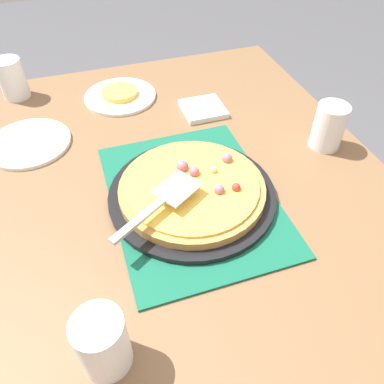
# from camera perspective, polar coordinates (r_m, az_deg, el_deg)

# --- Properties ---
(ground_plane) EXTENTS (8.00, 8.00, 0.00)m
(ground_plane) POSITION_cam_1_polar(r_m,az_deg,el_deg) (1.51, 0.00, -21.29)
(ground_plane) COLOR #4C4C51
(dining_table) EXTENTS (1.40, 1.00, 0.75)m
(dining_table) POSITION_cam_1_polar(r_m,az_deg,el_deg) (0.96, 0.00, -5.50)
(dining_table) COLOR brown
(dining_table) RESTS_ON ground_plane
(placemat) EXTENTS (0.48, 0.36, 0.01)m
(placemat) POSITION_cam_1_polar(r_m,az_deg,el_deg) (0.88, 0.00, -0.79)
(placemat) COLOR #145B42
(placemat) RESTS_ON dining_table
(pizza_pan) EXTENTS (0.38, 0.38, 0.01)m
(pizza_pan) POSITION_cam_1_polar(r_m,az_deg,el_deg) (0.87, 0.00, -0.33)
(pizza_pan) COLOR black
(pizza_pan) RESTS_ON placemat
(pizza) EXTENTS (0.33, 0.33, 0.05)m
(pizza) POSITION_cam_1_polar(r_m,az_deg,el_deg) (0.85, 0.05, 0.67)
(pizza) COLOR #B78442
(pizza) RESTS_ON pizza_pan
(plate_near_left) EXTENTS (0.22, 0.22, 0.01)m
(plate_near_left) POSITION_cam_1_polar(r_m,az_deg,el_deg) (1.24, -10.69, 13.91)
(plate_near_left) COLOR white
(plate_near_left) RESTS_ON dining_table
(plate_side) EXTENTS (0.22, 0.22, 0.01)m
(plate_side) POSITION_cam_1_polar(r_m,az_deg,el_deg) (1.11, -23.25, 6.75)
(plate_side) COLOR white
(plate_side) RESTS_ON dining_table
(served_slice_left) EXTENTS (0.11, 0.11, 0.02)m
(served_slice_left) POSITION_cam_1_polar(r_m,az_deg,el_deg) (1.24, -10.77, 14.42)
(served_slice_left) COLOR #EAB747
(served_slice_left) RESTS_ON plate_near_left
(cup_near) EXTENTS (0.08, 0.08, 0.12)m
(cup_near) POSITION_cam_1_polar(r_m,az_deg,el_deg) (1.05, 19.81, 9.23)
(cup_near) COLOR white
(cup_near) RESTS_ON dining_table
(cup_far) EXTENTS (0.08, 0.08, 0.12)m
(cup_far) POSITION_cam_1_polar(r_m,az_deg,el_deg) (0.63, -13.24, -21.15)
(cup_far) COLOR white
(cup_far) RESTS_ON dining_table
(cup_corner) EXTENTS (0.08, 0.08, 0.12)m
(cup_corner) POSITION_cam_1_polar(r_m,az_deg,el_deg) (1.32, -25.38, 15.08)
(cup_corner) COLOR white
(cup_corner) RESTS_ON dining_table
(pizza_server) EXTENTS (0.16, 0.22, 0.01)m
(pizza_server) POSITION_cam_1_polar(r_m,az_deg,el_deg) (0.78, -4.56, -1.33)
(pizza_server) COLOR silver
(pizza_server) RESTS_ON pizza
(napkin_stack) EXTENTS (0.12, 0.12, 0.02)m
(napkin_stack) POSITION_cam_1_polar(r_m,az_deg,el_deg) (1.16, 1.68, 12.34)
(napkin_stack) COLOR white
(napkin_stack) RESTS_ON dining_table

